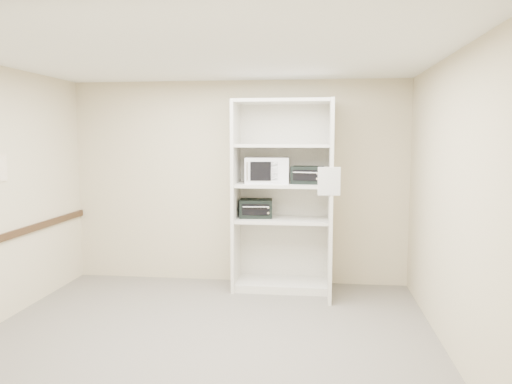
# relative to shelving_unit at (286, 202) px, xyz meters

# --- Properties ---
(floor) EXTENTS (4.50, 4.00, 0.01)m
(floor) POSITION_rel_shelving_unit_xyz_m (-0.67, -1.70, -1.13)
(floor) COLOR #6C645C
(floor) RESTS_ON ground
(ceiling) EXTENTS (4.50, 4.00, 0.01)m
(ceiling) POSITION_rel_shelving_unit_xyz_m (-0.67, -1.70, 1.57)
(ceiling) COLOR white
(wall_back) EXTENTS (4.50, 0.02, 2.70)m
(wall_back) POSITION_rel_shelving_unit_xyz_m (-0.67, 0.30, 0.22)
(wall_back) COLOR #C0B594
(wall_back) RESTS_ON ground
(wall_front) EXTENTS (4.50, 0.02, 2.70)m
(wall_front) POSITION_rel_shelving_unit_xyz_m (-0.67, -3.70, 0.22)
(wall_front) COLOR #C0B594
(wall_front) RESTS_ON ground
(wall_right) EXTENTS (0.02, 4.00, 2.70)m
(wall_right) POSITION_rel_shelving_unit_xyz_m (1.58, -1.70, 0.22)
(wall_right) COLOR #C0B594
(wall_right) RESTS_ON ground
(shelving_unit) EXTENTS (1.24, 0.92, 2.42)m
(shelving_unit) POSITION_rel_shelving_unit_xyz_m (0.00, 0.00, 0.00)
(shelving_unit) COLOR silver
(shelving_unit) RESTS_ON floor
(microwave) EXTENTS (0.58, 0.47, 0.33)m
(microwave) POSITION_rel_shelving_unit_xyz_m (-0.25, 0.04, 0.40)
(microwave) COLOR white
(microwave) RESTS_ON shelving_unit
(toaster_oven_upper) EXTENTS (0.42, 0.33, 0.22)m
(toaster_oven_upper) POSITION_rel_shelving_unit_xyz_m (0.27, 0.01, 0.35)
(toaster_oven_upper) COLOR black
(toaster_oven_upper) RESTS_ON shelving_unit
(toaster_oven_lower) EXTENTS (0.45, 0.36, 0.23)m
(toaster_oven_lower) POSITION_rel_shelving_unit_xyz_m (-0.39, 0.05, -0.09)
(toaster_oven_lower) COLOR black
(toaster_oven_lower) RESTS_ON shelving_unit
(paper_sign) EXTENTS (0.25, 0.03, 0.32)m
(paper_sign) POSITION_rel_shelving_unit_xyz_m (0.52, -0.63, 0.33)
(paper_sign) COLOR white
(paper_sign) RESTS_ON shelving_unit
(wall_poster) EXTENTS (0.01, 0.21, 0.29)m
(wall_poster) POSITION_rel_shelving_unit_xyz_m (-2.90, -1.46, 0.50)
(wall_poster) COLOR white
(wall_poster) RESTS_ON wall_left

